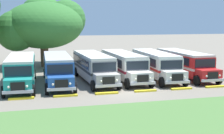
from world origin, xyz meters
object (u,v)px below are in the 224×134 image
Objects in this scene: parked_bus_slot_2 at (93,66)px; broad_shade_tree at (43,24)px; parked_bus_slot_1 at (57,68)px; parked_bus_slot_0 at (21,69)px; parked_bus_slot_4 at (156,64)px; parked_bus_slot_5 at (184,63)px; parked_bus_slot_3 at (123,64)px.

broad_shade_tree is at bearing -163.16° from parked_bus_slot_2.
broad_shade_tree reaches higher than parked_bus_slot_1.
parked_bus_slot_0 is at bearing -102.38° from broad_shade_tree.
parked_bus_slot_5 is (3.44, 0.02, 0.00)m from parked_bus_slot_4.
parked_bus_slot_4 is at bearing -89.75° from parked_bus_slot_5.
parked_bus_slot_2 is 1.00× the size of parked_bus_slot_5.
parked_bus_slot_1 is 1.00× the size of parked_bus_slot_4.
parked_bus_slot_2 is at bearing 97.22° from parked_bus_slot_1.
parked_bus_slot_2 is at bearing -87.51° from parked_bus_slot_3.
parked_bus_slot_2 is 6.90m from parked_bus_slot_4.
broad_shade_tree is (-14.64, 13.00, 4.28)m from parked_bus_slot_5.
parked_bus_slot_4 is (6.90, -0.13, 0.00)m from parked_bus_slot_2.
parked_bus_slot_3 is 15.43m from broad_shade_tree.
parked_bus_slot_5 is at bearing -41.60° from broad_shade_tree.
parked_bus_slot_0 is 1.00× the size of parked_bus_slot_2.
parked_bus_slot_3 is at bearing 91.47° from parked_bus_slot_2.
parked_bus_slot_1 is 3.75m from parked_bus_slot_2.
parked_bus_slot_2 is 10.34m from parked_bus_slot_5.
parked_bus_slot_0 and parked_bus_slot_1 have the same top height.
parked_bus_slot_0 is at bearing -88.83° from parked_bus_slot_5.
parked_bus_slot_4 is (3.58, -0.30, 0.00)m from parked_bus_slot_3.
parked_bus_slot_2 is at bearing 95.74° from parked_bus_slot_0.
parked_bus_slot_2 is 14.25m from broad_shade_tree.
parked_bus_slot_1 is at bearing 94.58° from parked_bus_slot_0.
parked_bus_slot_1 is 0.89× the size of broad_shade_tree.
parked_bus_slot_1 and parked_bus_slot_5 have the same top height.
parked_bus_slot_2 is at bearing -88.62° from parked_bus_slot_4.
parked_bus_slot_2 is 0.89× the size of broad_shade_tree.
broad_shade_tree is at bearing -175.37° from parked_bus_slot_1.
parked_bus_slot_5 is at bearing 92.79° from parked_bus_slot_4.
parked_bus_slot_0 is 1.00× the size of parked_bus_slot_4.
parked_bus_slot_2 is at bearing -71.56° from broad_shade_tree.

